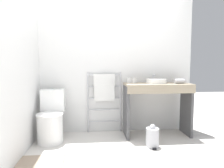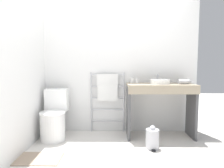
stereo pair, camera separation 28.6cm
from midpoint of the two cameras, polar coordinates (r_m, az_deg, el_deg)
The scene contains 13 objects.
ground_plane at distance 2.49m, azimuth 5.48°, elevation -22.42°, with size 12.00×12.00×0.00m, color silver.
wall_back at distance 3.51m, azimuth 3.85°, elevation 5.89°, with size 2.74×0.12×2.38m, color white.
wall_side at distance 3.03m, azimuth -21.10°, elevation 5.63°, with size 0.12×1.86×2.38m, color white.
toilet at distance 3.27m, azimuth -13.86°, elevation -9.54°, with size 0.39×0.55×0.79m.
towel_radiator at distance 3.42m, azimuth 1.10°, elevation -2.02°, with size 0.59×0.06×1.04m.
vanity_counter at distance 3.32m, azimuth 16.07°, elevation -4.59°, with size 1.06×0.49×0.87m.
sink_basin at distance 3.31m, azimuth 15.93°, elevation 0.74°, with size 0.32×0.32×0.07m.
faucet at distance 3.47m, azimuth 15.18°, elevation 1.83°, with size 0.02×0.10×0.14m.
cup_near_wall at distance 3.35m, azimuth 8.28°, elevation 1.02°, with size 0.07×0.07×0.09m.
cup_near_edge at distance 3.33m, azimuth 9.75°, elevation 0.93°, with size 0.07×0.07×0.08m.
hair_dryer at distance 3.36m, azimuth 22.20°, elevation 0.63°, with size 0.21×0.17×0.08m.
trash_bin at distance 2.96m, azimuth 14.28°, elevation -14.87°, with size 0.19×0.22×0.33m.
bath_mat at distance 2.74m, azimuth -17.28°, elevation -19.76°, with size 0.56×0.36×0.01m, color gray.
Camera 2 is at (-0.05, -2.20, 1.16)m, focal length 32.00 mm.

